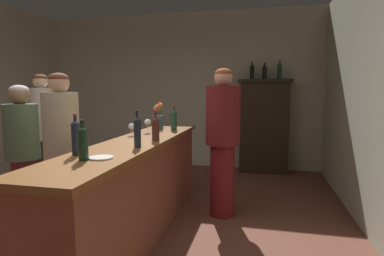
{
  "coord_description": "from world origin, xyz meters",
  "views": [
    {
      "loc": [
        1.64,
        -2.5,
        1.49
      ],
      "look_at": [
        0.97,
        0.47,
        1.12
      ],
      "focal_mm": 29.35,
      "sensor_mm": 36.0,
      "label": 1
    }
  ],
  "objects_px": {
    "wine_glass_front": "(131,127)",
    "flower_arrangement": "(158,117)",
    "display_cabinet": "(264,124)",
    "display_bottle_midleft": "(265,72)",
    "patron_by_cabinet": "(23,151)",
    "wine_bottle_riesling": "(83,142)",
    "patron_in_grey": "(62,150)",
    "wine_bottle_rose": "(137,131)",
    "wine_bottle_malbec": "(156,128)",
    "display_bottle_center": "(280,71)",
    "bar_counter": "(136,189)",
    "patron_redhead": "(44,134)",
    "cheese_plate": "(101,158)",
    "display_bottle_left": "(252,71)",
    "bartender": "(223,137)",
    "wine_glass_mid": "(148,123)",
    "wine_bottle_merlot": "(174,119)",
    "wine_bottle_chardonnay": "(76,136)"
  },
  "relations": [
    {
      "from": "wine_bottle_riesling",
      "to": "display_bottle_center",
      "type": "xyz_separation_m",
      "value": [
        1.52,
        3.76,
        0.71
      ]
    },
    {
      "from": "bartender",
      "to": "wine_glass_mid",
      "type": "bearing_deg",
      "value": 5.45
    },
    {
      "from": "display_cabinet",
      "to": "display_bottle_center",
      "type": "distance_m",
      "value": 0.98
    },
    {
      "from": "wine_glass_mid",
      "to": "patron_redhead",
      "type": "bearing_deg",
      "value": -176.97
    },
    {
      "from": "bar_counter",
      "to": "patron_by_cabinet",
      "type": "bearing_deg",
      "value": -175.86
    },
    {
      "from": "patron_by_cabinet",
      "to": "bartender",
      "type": "distance_m",
      "value": 2.18
    },
    {
      "from": "bar_counter",
      "to": "wine_bottle_rose",
      "type": "distance_m",
      "value": 0.72
    },
    {
      "from": "display_cabinet",
      "to": "display_bottle_midleft",
      "type": "height_order",
      "value": "display_bottle_midleft"
    },
    {
      "from": "wine_bottle_riesling",
      "to": "display_bottle_midleft",
      "type": "height_order",
      "value": "display_bottle_midleft"
    },
    {
      "from": "wine_bottle_riesling",
      "to": "display_bottle_center",
      "type": "distance_m",
      "value": 4.12
    },
    {
      "from": "flower_arrangement",
      "to": "display_bottle_center",
      "type": "height_order",
      "value": "display_bottle_center"
    },
    {
      "from": "flower_arrangement",
      "to": "patron_by_cabinet",
      "type": "height_order",
      "value": "patron_by_cabinet"
    },
    {
      "from": "bartender",
      "to": "wine_glass_front",
      "type": "bearing_deg",
      "value": 19.36
    },
    {
      "from": "patron_redhead",
      "to": "patron_by_cabinet",
      "type": "relative_size",
      "value": 1.09
    },
    {
      "from": "wine_glass_mid",
      "to": "display_bottle_left",
      "type": "distance_m",
      "value": 2.64
    },
    {
      "from": "wine_glass_mid",
      "to": "patron_redhead",
      "type": "xyz_separation_m",
      "value": [
        -1.37,
        -0.07,
        -0.16
      ]
    },
    {
      "from": "display_bottle_left",
      "to": "display_bottle_center",
      "type": "height_order",
      "value": "display_bottle_center"
    },
    {
      "from": "wine_glass_front",
      "to": "flower_arrangement",
      "type": "xyz_separation_m",
      "value": [
        0.07,
        0.7,
        0.06
      ]
    },
    {
      "from": "wine_bottle_riesling",
      "to": "flower_arrangement",
      "type": "bearing_deg",
      "value": 92.72
    },
    {
      "from": "wine_bottle_malbec",
      "to": "patron_by_cabinet",
      "type": "distance_m",
      "value": 1.46
    },
    {
      "from": "display_cabinet",
      "to": "display_bottle_left",
      "type": "height_order",
      "value": "display_bottle_left"
    },
    {
      "from": "display_bottle_left",
      "to": "display_bottle_center",
      "type": "distance_m",
      "value": 0.47
    },
    {
      "from": "display_bottle_left",
      "to": "patron_in_grey",
      "type": "bearing_deg",
      "value": -118.04
    },
    {
      "from": "bar_counter",
      "to": "display_cabinet",
      "type": "relative_size",
      "value": 1.78
    },
    {
      "from": "wine_bottle_merlot",
      "to": "patron_in_grey",
      "type": "height_order",
      "value": "patron_in_grey"
    },
    {
      "from": "patron_redhead",
      "to": "wine_bottle_malbec",
      "type": "bearing_deg",
      "value": 20.23
    },
    {
      "from": "display_cabinet",
      "to": "bartender",
      "type": "height_order",
      "value": "bartender"
    },
    {
      "from": "bar_counter",
      "to": "wine_glass_mid",
      "type": "xyz_separation_m",
      "value": [
        -0.1,
        0.61,
        0.61
      ]
    },
    {
      "from": "patron_by_cabinet",
      "to": "bartender",
      "type": "xyz_separation_m",
      "value": [
        2.01,
        0.82,
        0.1
      ]
    },
    {
      "from": "display_cabinet",
      "to": "wine_bottle_malbec",
      "type": "relative_size",
      "value": 5.44
    },
    {
      "from": "wine_bottle_riesling",
      "to": "patron_by_cabinet",
      "type": "bearing_deg",
      "value": 146.95
    },
    {
      "from": "patron_redhead",
      "to": "patron_by_cabinet",
      "type": "bearing_deg",
      "value": -33.4
    },
    {
      "from": "display_bottle_center",
      "to": "bartender",
      "type": "distance_m",
      "value": 2.43
    },
    {
      "from": "flower_arrangement",
      "to": "display_bottle_left",
      "type": "height_order",
      "value": "display_bottle_left"
    },
    {
      "from": "display_cabinet",
      "to": "wine_bottle_riesling",
      "type": "distance_m",
      "value": 3.98
    },
    {
      "from": "display_cabinet",
      "to": "display_bottle_midleft",
      "type": "xyz_separation_m",
      "value": [
        -0.02,
        0.0,
        0.94
      ]
    },
    {
      "from": "wine_bottle_chardonnay",
      "to": "patron_in_grey",
      "type": "height_order",
      "value": "patron_in_grey"
    },
    {
      "from": "patron_redhead",
      "to": "wine_bottle_rose",
      "type": "bearing_deg",
      "value": 8.72
    },
    {
      "from": "wine_bottle_riesling",
      "to": "patron_in_grey",
      "type": "relative_size",
      "value": 0.18
    },
    {
      "from": "display_bottle_center",
      "to": "bartender",
      "type": "xyz_separation_m",
      "value": [
        -0.71,
        -2.15,
        -0.88
      ]
    },
    {
      "from": "wine_glass_front",
      "to": "display_cabinet",
      "type": "bearing_deg",
      "value": 60.43
    },
    {
      "from": "cheese_plate",
      "to": "bartender",
      "type": "height_order",
      "value": "bartender"
    },
    {
      "from": "bar_counter",
      "to": "flower_arrangement",
      "type": "distance_m",
      "value": 1.22
    },
    {
      "from": "bar_counter",
      "to": "patron_in_grey",
      "type": "xyz_separation_m",
      "value": [
        -0.65,
        -0.25,
        0.41
      ]
    },
    {
      "from": "bar_counter",
      "to": "wine_bottle_riesling",
      "type": "bearing_deg",
      "value": -91.66
    },
    {
      "from": "display_bottle_center",
      "to": "patron_in_grey",
      "type": "xyz_separation_m",
      "value": [
        -2.14,
        -3.13,
        -0.92
      ]
    },
    {
      "from": "bar_counter",
      "to": "cheese_plate",
      "type": "xyz_separation_m",
      "value": [
        0.07,
        -0.8,
        0.49
      ]
    },
    {
      "from": "wine_bottle_rose",
      "to": "display_bottle_midleft",
      "type": "distance_m",
      "value": 3.44
    },
    {
      "from": "patron_by_cabinet",
      "to": "display_bottle_midleft",
      "type": "bearing_deg",
      "value": 26.16
    },
    {
      "from": "cheese_plate",
      "to": "bar_counter",
      "type": "bearing_deg",
      "value": 94.97
    }
  ]
}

